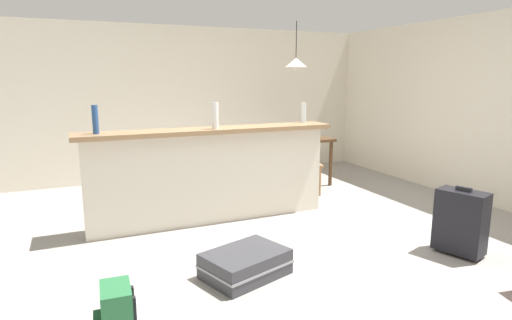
% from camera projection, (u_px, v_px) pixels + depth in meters
% --- Properties ---
extents(ground_plane, '(13.00, 13.00, 0.05)m').
position_uv_depth(ground_plane, '(277.00, 233.00, 4.71)').
color(ground_plane, gray).
extents(wall_back, '(6.60, 0.10, 2.50)m').
position_uv_depth(wall_back, '(198.00, 103.00, 7.21)').
color(wall_back, silver).
rests_on(wall_back, ground_plane).
extents(wall_right, '(0.10, 6.00, 2.50)m').
position_uv_depth(wall_right, '(463.00, 108.00, 5.93)').
color(wall_right, silver).
rests_on(wall_right, ground_plane).
extents(partition_half_wall, '(2.80, 0.20, 1.06)m').
position_uv_depth(partition_half_wall, '(212.00, 178.00, 4.92)').
color(partition_half_wall, silver).
rests_on(partition_half_wall, ground_plane).
extents(bar_countertop, '(2.96, 0.40, 0.05)m').
position_uv_depth(bar_countertop, '(211.00, 130.00, 4.81)').
color(bar_countertop, '#93704C').
rests_on(bar_countertop, partition_half_wall).
extents(bottle_blue, '(0.06, 0.06, 0.29)m').
position_uv_depth(bottle_blue, '(95.00, 119.00, 4.30)').
color(bottle_blue, '#284C89').
rests_on(bottle_blue, bar_countertop).
extents(bottle_white, '(0.07, 0.07, 0.30)m').
position_uv_depth(bottle_white, '(215.00, 116.00, 4.71)').
color(bottle_white, silver).
rests_on(bottle_white, bar_countertop).
extents(bottle_clear, '(0.06, 0.06, 0.25)m').
position_uv_depth(bottle_clear, '(304.00, 113.00, 5.36)').
color(bottle_clear, silver).
rests_on(bottle_clear, bar_countertop).
extents(dining_table, '(1.10, 0.80, 0.74)m').
position_uv_depth(dining_table, '(293.00, 144.00, 6.67)').
color(dining_table, '#4C331E').
rests_on(dining_table, ground_plane).
extents(dining_chair_near_partition, '(0.48, 0.48, 0.93)m').
position_uv_depth(dining_chair_near_partition, '(305.00, 158.00, 6.20)').
color(dining_chair_near_partition, '#9E754C').
rests_on(dining_chair_near_partition, ground_plane).
extents(pendant_lamp, '(0.34, 0.34, 0.72)m').
position_uv_depth(pendant_lamp, '(296.00, 62.00, 6.42)').
color(pendant_lamp, black).
extents(suitcase_flat_charcoal, '(0.89, 0.69, 0.22)m').
position_uv_depth(suitcase_flat_charcoal, '(246.00, 264.00, 3.63)').
color(suitcase_flat_charcoal, '#38383D').
rests_on(suitcase_flat_charcoal, ground_plane).
extents(suitcase_upright_black, '(0.37, 0.49, 0.67)m').
position_uv_depth(suitcase_upright_black, '(461.00, 221.00, 4.03)').
color(suitcase_upright_black, black).
rests_on(suitcase_upright_black, ground_plane).
extents(backpack_green, '(0.26, 0.29, 0.42)m').
position_uv_depth(backpack_green, '(116.00, 319.00, 2.63)').
color(backpack_green, '#286B3D').
rests_on(backpack_green, ground_plane).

